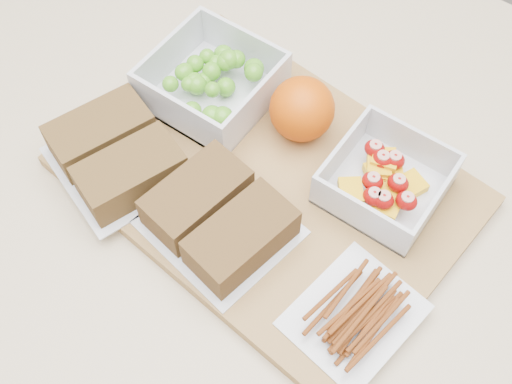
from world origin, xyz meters
TOP-DOWN VIEW (x-y plane):
  - counter at (0.00, 0.00)m, footprint 1.20×0.90m
  - cutting_board at (-0.00, 0.02)m, footprint 0.45×0.34m
  - grape_container at (-0.12, 0.08)m, footprint 0.13×0.13m
  - fruit_container at (0.11, 0.08)m, footprint 0.12×0.12m
  - orange at (-0.01, 0.10)m, footprint 0.07×0.07m
  - sandwich_bag_left at (-0.15, -0.06)m, footprint 0.17×0.16m
  - sandwich_bag_center at (-0.01, -0.06)m, footprint 0.16×0.15m
  - pretzel_bag at (0.16, -0.06)m, footprint 0.12×0.14m

SIDE VIEW (x-z plane):
  - counter at x=0.00m, z-range 0.00..0.90m
  - cutting_board at x=0.00m, z-range 0.90..0.92m
  - pretzel_bag at x=0.16m, z-range 0.92..0.94m
  - fruit_container at x=0.11m, z-range 0.91..0.96m
  - sandwich_bag_left at x=-0.15m, z-range 0.92..0.96m
  - sandwich_bag_center at x=-0.01m, z-range 0.92..0.96m
  - grape_container at x=-0.12m, z-range 0.91..0.97m
  - orange at x=-0.01m, z-range 0.92..0.99m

